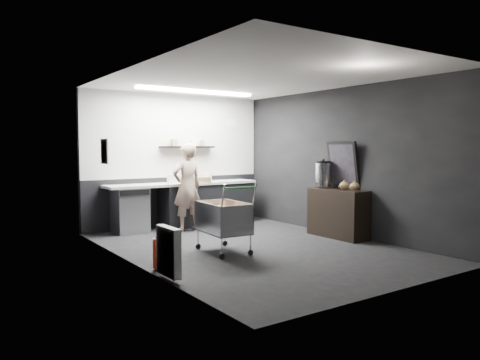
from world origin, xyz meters
TOP-DOWN VIEW (x-y plane):
  - floor at (0.00, 0.00)m, footprint 5.50×5.50m
  - ceiling at (0.00, 0.00)m, footprint 5.50×5.50m
  - wall_back at (0.00, 2.75)m, footprint 5.50×0.00m
  - wall_front at (0.00, -2.75)m, footprint 5.50×0.00m
  - wall_left at (-2.00, 0.00)m, footprint 0.00×5.50m
  - wall_right at (2.00, 0.00)m, footprint 0.00×5.50m
  - kitchen_wall_panel at (0.00, 2.73)m, footprint 3.95×0.02m
  - dado_panel at (0.00, 2.73)m, footprint 3.95×0.02m
  - floating_shelf at (0.20, 2.62)m, footprint 1.20×0.22m
  - wall_clock at (1.40, 2.72)m, footprint 0.20×0.03m
  - poster at (-1.98, 1.30)m, footprint 0.02×0.30m
  - poster_red_band at (-1.98, 1.30)m, footprint 0.02×0.22m
  - radiator at (-1.94, -0.90)m, footprint 0.10×0.50m
  - ceiling_strip at (0.00, 1.85)m, footprint 2.40×0.20m
  - prep_counter at (0.14, 2.42)m, footprint 3.20×0.61m
  - person at (-0.15, 1.97)m, footprint 0.64×0.44m
  - shopping_cart at (-0.58, -0.00)m, footprint 0.62×0.98m
  - sideboard at (1.78, -0.11)m, footprint 0.49×1.15m
  - fire_extinguisher at (-1.85, -0.41)m, footprint 0.15×0.15m
  - cardboard_box at (0.23, 2.37)m, footprint 0.62×0.52m
  - pink_tub at (0.57, 2.42)m, footprint 0.17×0.17m
  - white_container at (-0.26, 2.37)m, footprint 0.23×0.19m

SIDE VIEW (x-z plane):
  - floor at x=0.00m, z-range 0.00..0.00m
  - fire_extinguisher at x=-1.85m, z-range -0.01..0.48m
  - radiator at x=-1.94m, z-range 0.05..0.65m
  - prep_counter at x=0.14m, z-range 0.01..0.91m
  - shopping_cart at x=-0.58m, z-range -0.02..1.02m
  - dado_panel at x=0.00m, z-range 0.00..1.00m
  - sideboard at x=1.78m, z-range -0.31..1.41m
  - person at x=-0.15m, z-range 0.00..1.70m
  - cardboard_box at x=0.23m, z-range 0.90..1.01m
  - pink_tub at x=0.57m, z-range 0.90..1.07m
  - white_container at x=-0.26m, z-range 0.90..1.08m
  - wall_back at x=0.00m, z-range -1.40..4.10m
  - wall_front at x=0.00m, z-range -1.40..4.10m
  - wall_left at x=-2.00m, z-range -1.40..4.10m
  - wall_right at x=2.00m, z-range -1.40..4.10m
  - poster at x=-1.98m, z-range 1.35..1.75m
  - floating_shelf at x=0.20m, z-range 1.60..1.64m
  - poster_red_band at x=-1.98m, z-range 1.57..1.67m
  - kitchen_wall_panel at x=0.00m, z-range 1.00..2.70m
  - wall_clock at x=1.40m, z-range 2.05..2.25m
  - ceiling_strip at x=0.00m, z-range 2.65..2.69m
  - ceiling at x=0.00m, z-range 2.70..2.70m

